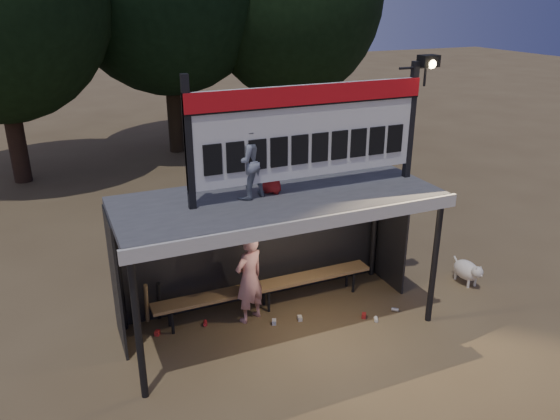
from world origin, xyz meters
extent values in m
plane|color=#4F3E27|center=(0.00, 0.00, 0.00)|extent=(80.00, 80.00, 0.00)
imported|color=silver|center=(-0.39, 0.34, 0.79)|extent=(0.68, 0.58, 1.59)
imported|color=gray|center=(-0.47, 0.09, 2.90)|extent=(0.68, 0.60, 1.17)
imported|color=maroon|center=(-0.04, 0.15, 2.74)|extent=(0.48, 0.46, 0.83)
cube|color=#3D3D40|center=(0.00, 0.00, 2.26)|extent=(5.00, 2.00, 0.12)
cube|color=beige|center=(0.00, -1.02, 2.22)|extent=(5.10, 0.06, 0.20)
cylinder|color=black|center=(-2.40, -0.90, 1.10)|extent=(0.10, 0.10, 2.20)
cylinder|color=black|center=(2.40, -0.90, 1.10)|extent=(0.10, 0.10, 2.20)
cylinder|color=black|center=(-2.40, 0.90, 1.10)|extent=(0.10, 0.10, 2.20)
cylinder|color=black|center=(2.40, 0.90, 1.10)|extent=(0.10, 0.10, 2.20)
cube|color=black|center=(0.00, 1.00, 1.10)|extent=(5.00, 0.04, 2.20)
cube|color=black|center=(-2.50, 0.50, 1.10)|extent=(0.04, 1.00, 2.20)
cube|color=black|center=(2.50, 0.50, 1.10)|extent=(0.04, 1.00, 2.20)
cylinder|color=black|center=(0.00, 1.00, 2.15)|extent=(5.00, 0.06, 0.06)
cube|color=black|center=(-1.35, 0.00, 3.27)|extent=(0.10, 0.10, 1.90)
cube|color=black|center=(2.35, 0.00, 3.27)|extent=(0.10, 0.10, 1.90)
cube|color=silver|center=(0.50, 0.00, 3.27)|extent=(3.80, 0.08, 1.40)
cube|color=red|center=(0.50, -0.05, 3.83)|extent=(3.80, 0.04, 0.28)
cube|color=black|center=(0.50, -0.06, 3.68)|extent=(3.80, 0.02, 0.03)
cube|color=black|center=(-1.03, -0.05, 3.02)|extent=(0.27, 0.03, 0.45)
cube|color=black|center=(-0.69, -0.05, 3.02)|extent=(0.27, 0.03, 0.45)
cube|color=black|center=(-0.35, -0.05, 3.02)|extent=(0.27, 0.03, 0.45)
cube|color=black|center=(-0.01, -0.05, 3.02)|extent=(0.27, 0.03, 0.45)
cube|color=black|center=(0.33, -0.05, 3.02)|extent=(0.27, 0.03, 0.45)
cube|color=black|center=(0.67, -0.05, 3.02)|extent=(0.27, 0.03, 0.45)
cube|color=black|center=(1.01, -0.05, 3.02)|extent=(0.27, 0.03, 0.45)
cube|color=black|center=(1.35, -0.05, 3.02)|extent=(0.27, 0.03, 0.45)
cube|color=black|center=(1.69, -0.05, 3.02)|extent=(0.27, 0.03, 0.45)
cube|color=black|center=(2.03, -0.05, 3.02)|extent=(0.27, 0.03, 0.45)
cylinder|color=black|center=(2.30, 0.00, 4.12)|extent=(0.50, 0.04, 0.04)
cylinder|color=black|center=(2.55, 0.00, 3.97)|extent=(0.04, 0.04, 0.30)
cube|color=black|center=(2.55, -0.05, 4.22)|extent=(0.30, 0.22, 0.18)
sphere|color=#FFD88C|center=(2.55, -0.14, 4.18)|extent=(0.14, 0.14, 0.14)
cube|color=olive|center=(0.00, 0.55, 0.45)|extent=(4.00, 0.35, 0.06)
cylinder|color=black|center=(-1.70, 0.43, 0.23)|extent=(0.05, 0.05, 0.45)
cylinder|color=black|center=(-1.70, 0.67, 0.23)|extent=(0.05, 0.05, 0.45)
cylinder|color=black|center=(0.00, 0.43, 0.23)|extent=(0.05, 0.05, 0.45)
cylinder|color=black|center=(0.00, 0.67, 0.23)|extent=(0.05, 0.05, 0.45)
cylinder|color=black|center=(1.70, 0.43, 0.23)|extent=(0.05, 0.05, 0.45)
cylinder|color=black|center=(1.70, 0.67, 0.23)|extent=(0.05, 0.05, 0.45)
cylinder|color=#301E15|center=(-4.00, 10.00, 1.87)|extent=(0.50, 0.50, 3.74)
cylinder|color=black|center=(1.00, 11.50, 2.09)|extent=(0.50, 0.50, 4.18)
cylinder|color=#2F1F15|center=(5.00, 10.50, 1.76)|extent=(0.50, 0.50, 3.52)
ellipsoid|color=silver|center=(3.88, -0.11, 0.27)|extent=(0.36, 0.58, 0.36)
sphere|color=beige|center=(3.88, -0.39, 0.36)|extent=(0.22, 0.22, 0.22)
cone|color=beige|center=(3.88, -0.49, 0.34)|extent=(0.10, 0.10, 0.10)
cone|color=beige|center=(3.83, -0.41, 0.46)|extent=(0.06, 0.06, 0.07)
cone|color=beige|center=(3.93, -0.41, 0.46)|extent=(0.06, 0.06, 0.07)
cylinder|color=silver|center=(3.80, -0.29, 0.09)|extent=(0.05, 0.05, 0.18)
cylinder|color=beige|center=(3.96, -0.29, 0.09)|extent=(0.05, 0.05, 0.18)
cylinder|color=silver|center=(3.80, 0.07, 0.09)|extent=(0.05, 0.05, 0.18)
cylinder|color=white|center=(3.96, 0.07, 0.09)|extent=(0.05, 0.05, 0.18)
cylinder|color=beige|center=(3.88, 0.19, 0.34)|extent=(0.04, 0.16, 0.14)
cylinder|color=olive|center=(-2.22, 0.82, 0.43)|extent=(0.07, 0.27, 0.84)
cylinder|color=olive|center=(-2.02, 0.82, 0.43)|extent=(0.07, 0.30, 0.83)
cylinder|color=black|center=(-1.82, 0.82, 0.43)|extent=(0.07, 0.32, 0.83)
cube|color=#A91F1D|center=(1.43, -0.40, 0.04)|extent=(0.12, 0.12, 0.08)
cylinder|color=#BDBCC2|center=(2.04, -0.45, 0.04)|extent=(0.13, 0.13, 0.07)
cube|color=beige|center=(0.38, -0.04, 0.04)|extent=(0.09, 0.11, 0.08)
cylinder|color=#B41E22|center=(-1.15, 0.46, 0.04)|extent=(0.10, 0.13, 0.07)
cube|color=#BCBCC1|center=(-0.07, 0.03, 0.04)|extent=(0.10, 0.12, 0.08)
cylinder|color=beige|center=(1.56, -0.58, 0.04)|extent=(0.11, 0.14, 0.07)
cube|color=red|center=(-1.95, 0.49, 0.04)|extent=(0.11, 0.12, 0.08)
camera|label=1|loc=(-3.09, -7.23, 5.19)|focal=35.00mm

